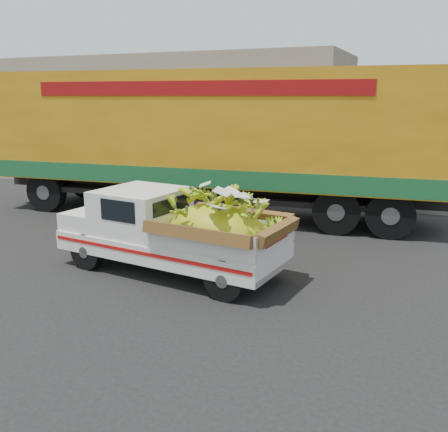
% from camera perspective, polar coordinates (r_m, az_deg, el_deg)
% --- Properties ---
extents(ground, '(100.00, 100.00, 0.00)m').
position_cam_1_polar(ground, '(10.19, -6.88, -4.68)').
color(ground, black).
rests_on(ground, ground).
extents(curb, '(60.00, 0.25, 0.15)m').
position_cam_1_polar(curb, '(15.70, 4.46, 2.15)').
color(curb, gray).
rests_on(curb, ground).
extents(sidewalk, '(60.00, 4.00, 0.14)m').
position_cam_1_polar(sidewalk, '(17.67, 6.65, 3.36)').
color(sidewalk, gray).
rests_on(sidewalk, ground).
extents(building_left, '(18.00, 6.00, 5.00)m').
position_cam_1_polar(building_left, '(26.01, -6.79, 12.00)').
color(building_left, gray).
rests_on(building_left, ground).
extents(pickup_truck, '(4.40, 2.05, 1.49)m').
position_cam_1_polar(pickup_truck, '(8.95, -4.46, -1.87)').
color(pickup_truck, black).
rests_on(pickup_truck, ground).
extents(semi_trailer, '(12.04, 3.63, 3.80)m').
position_cam_1_polar(semi_trailer, '(13.40, -1.62, 9.06)').
color(semi_trailer, black).
rests_on(semi_trailer, ground).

